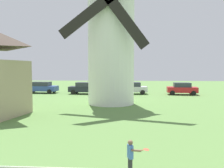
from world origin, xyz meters
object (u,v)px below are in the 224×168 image
at_px(windmill, 111,36).
at_px(player_far, 131,154).
at_px(parked_car_silver, 132,88).
at_px(parked_car_black, 86,88).
at_px(parked_car_blue, 41,87).
at_px(parked_car_red, 182,88).

relative_size(windmill, player_far, 12.30).
xyz_separation_m(windmill, parked_car_silver, (2.22, 8.68, -5.68)).
xyz_separation_m(parked_car_black, parked_car_silver, (6.16, 0.36, -0.00)).
relative_size(windmill, parked_car_black, 3.00).
relative_size(windmill, parked_car_silver, 3.39).
distance_m(parked_car_black, parked_car_silver, 6.17).
height_order(player_far, parked_car_silver, parked_car_silver).
distance_m(windmill, player_far, 16.14).
bearing_deg(parked_car_blue, parked_car_silver, -1.78).
bearing_deg(windmill, parked_car_red, 43.33).
bearing_deg(parked_car_blue, parked_car_red, -2.48).
distance_m(parked_car_black, parked_car_red, 12.68).
bearing_deg(parked_car_silver, parked_car_blue, 178.22).
relative_size(player_far, parked_car_black, 0.24).
relative_size(parked_car_black, parked_car_red, 1.16).
xyz_separation_m(parked_car_blue, parked_car_black, (6.42, -0.75, -0.00)).
distance_m(windmill, parked_car_black, 10.81).
relative_size(parked_car_blue, parked_car_red, 1.17).
bearing_deg(parked_car_red, parked_car_black, 179.67).
xyz_separation_m(player_far, parked_car_black, (-5.59, 23.27, 0.18)).
bearing_deg(player_far, parked_car_black, 103.50).
relative_size(player_far, parked_car_blue, 0.24).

